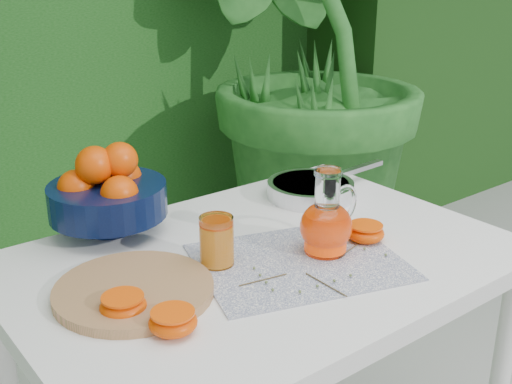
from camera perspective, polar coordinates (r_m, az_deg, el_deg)
potted_plant_right at (r=2.59m, az=3.46°, el=12.01°), size 2.50×2.50×1.87m
white_table at (r=1.34m, az=0.53°, el=-8.74°), size 1.00×0.70×0.75m
placemat at (r=1.27m, az=3.85°, el=-6.21°), size 0.47×0.41×0.00m
cutting_board at (r=1.18m, az=-10.80°, el=-8.58°), size 0.30×0.30×0.02m
fruit_bowl at (r=1.41m, az=-13.14°, el=-0.01°), size 0.25×0.25×0.20m
juice_pitcher at (r=1.29m, az=6.31°, el=-2.81°), size 0.16×0.12×0.18m
juice_tumbler at (r=1.24m, az=-3.51°, el=-4.44°), size 0.07×0.07×0.10m
saute_pan at (r=1.60m, az=4.95°, el=0.33°), size 0.38×0.23×0.04m
orange_halves at (r=1.16m, az=-2.07°, el=-7.99°), size 0.64×0.19×0.04m
thyme_sprigs at (r=1.24m, az=5.51°, el=-6.74°), size 0.35×0.21×0.01m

